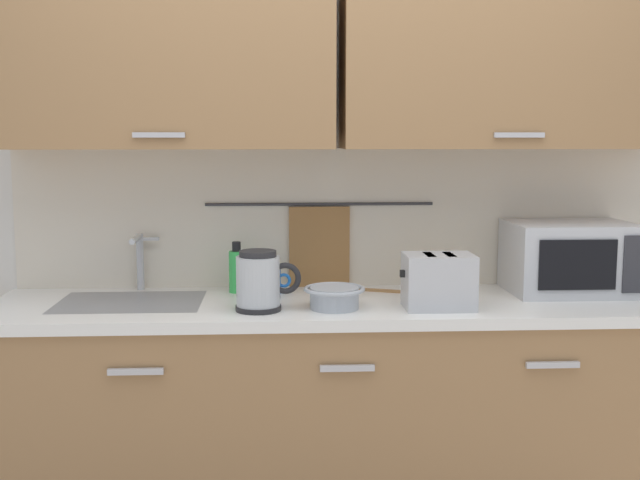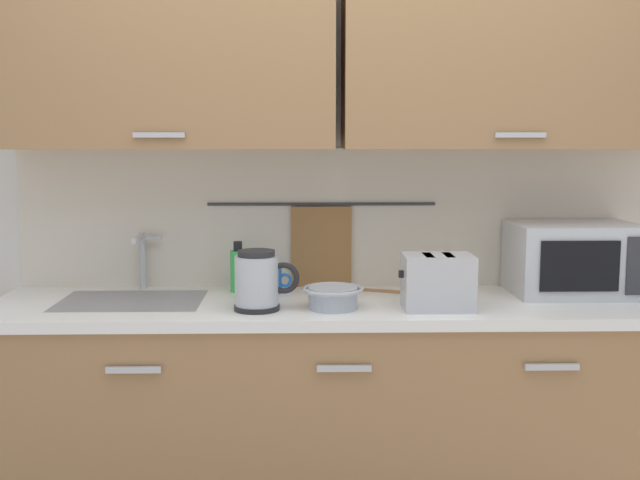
# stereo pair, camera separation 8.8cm
# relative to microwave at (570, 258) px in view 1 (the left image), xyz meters

# --- Properties ---
(counter_unit) EXTENTS (2.53, 0.64, 0.90)m
(counter_unit) POSITION_rel_microwave_xyz_m (-0.90, -0.11, -0.58)
(counter_unit) COLOR #997047
(counter_unit) RESTS_ON ground
(back_wall_assembly) EXTENTS (3.70, 0.41, 2.50)m
(back_wall_assembly) POSITION_rel_microwave_xyz_m (-0.89, 0.12, 0.49)
(back_wall_assembly) COLOR silver
(back_wall_assembly) RESTS_ON ground
(sink_faucet) EXTENTS (0.09, 0.17, 0.22)m
(sink_faucet) POSITION_rel_microwave_xyz_m (-1.65, 0.12, 0.01)
(sink_faucet) COLOR #B2B5BA
(sink_faucet) RESTS_ON counter_unit
(microwave) EXTENTS (0.46, 0.35, 0.27)m
(microwave) POSITION_rel_microwave_xyz_m (0.00, 0.00, 0.00)
(microwave) COLOR silver
(microwave) RESTS_ON counter_unit
(electric_kettle) EXTENTS (0.23, 0.16, 0.21)m
(electric_kettle) POSITION_rel_microwave_xyz_m (-1.18, -0.25, -0.03)
(electric_kettle) COLOR black
(electric_kettle) RESTS_ON counter_unit
(dish_soap_bottle) EXTENTS (0.06, 0.06, 0.20)m
(dish_soap_bottle) POSITION_rel_microwave_xyz_m (-1.27, 0.07, -0.05)
(dish_soap_bottle) COLOR green
(dish_soap_bottle) RESTS_ON counter_unit
(mug_near_sink) EXTENTS (0.12, 0.08, 0.09)m
(mug_near_sink) POSITION_rel_microwave_xyz_m (-1.14, 0.04, -0.09)
(mug_near_sink) COLOR blue
(mug_near_sink) RESTS_ON counter_unit
(mixing_bowl) EXTENTS (0.21, 0.21, 0.08)m
(mixing_bowl) POSITION_rel_microwave_xyz_m (-0.92, -0.24, -0.09)
(mixing_bowl) COLOR #A5ADB7
(mixing_bowl) RESTS_ON counter_unit
(toaster) EXTENTS (0.26, 0.17, 0.19)m
(toaster) POSITION_rel_microwave_xyz_m (-0.56, -0.25, -0.04)
(toaster) COLOR #B7BABF
(toaster) RESTS_ON counter_unit
(mug_by_kettle) EXTENTS (0.12, 0.08, 0.09)m
(mug_by_kettle) POSITION_rel_microwave_xyz_m (-0.47, -0.00, -0.09)
(mug_by_kettle) COLOR orange
(mug_by_kettle) RESTS_ON counter_unit
(wooden_spoon) EXTENTS (0.27, 0.12, 0.01)m
(wooden_spoon) POSITION_rel_microwave_xyz_m (-0.69, 0.03, -0.13)
(wooden_spoon) COLOR #9E7042
(wooden_spoon) RESTS_ON counter_unit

